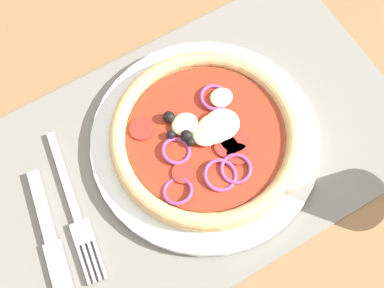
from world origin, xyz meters
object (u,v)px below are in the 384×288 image
pizza (204,134)px  knife (56,259)px  fork (76,213)px  plate (204,140)px

pizza → knife: 20.77cm
pizza → knife: size_ratio=1.08×
fork → pizza: bearing=99.9°
plate → pizza: bearing=110.8°
pizza → fork: size_ratio=1.19×
plate → fork: (16.32, 0.14, -0.32)cm
fork → plate: bearing=100.1°
fork → knife: 5.29cm
plate → fork: bearing=0.5°
pizza → fork: (16.34, 0.08, -1.97)cm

